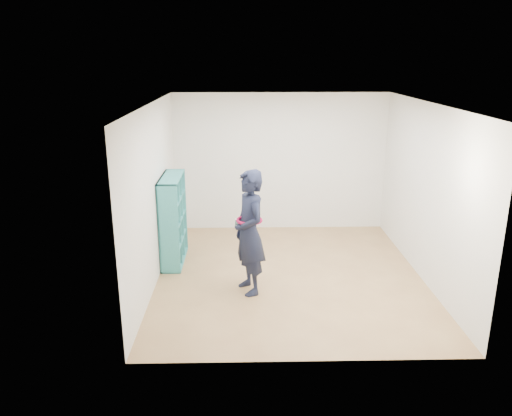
{
  "coord_description": "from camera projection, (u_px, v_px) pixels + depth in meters",
  "views": [
    {
      "loc": [
        -0.68,
        -7.01,
        3.24
      ],
      "look_at": [
        -0.5,
        0.3,
        1.0
      ],
      "focal_mm": 35.0,
      "sensor_mm": 36.0,
      "label": 1
    }
  ],
  "objects": [
    {
      "name": "bookshelf",
      "position": [
        172.0,
        221.0,
        8.03
      ],
      "size": [
        0.31,
        1.07,
        1.43
      ],
      "color": "teal",
      "rests_on": "floor"
    },
    {
      "name": "ceiling",
      "position": [
        293.0,
        104.0,
        6.91
      ],
      "size": [
        4.5,
        4.5,
        0.0
      ],
      "primitive_type": "plane",
      "color": "white",
      "rests_on": "wall_back"
    },
    {
      "name": "person",
      "position": [
        249.0,
        232.0,
        6.92
      ],
      "size": [
        0.63,
        0.76,
        1.78
      ],
      "rotation": [
        0.0,
        0.0,
        -1.2
      ],
      "color": "black",
      "rests_on": "floor"
    },
    {
      "name": "wall_right",
      "position": [
        426.0,
        193.0,
        7.33
      ],
      "size": [
        0.02,
        4.5,
        2.6
      ],
      "primitive_type": "cube",
      "color": "silver",
      "rests_on": "floor"
    },
    {
      "name": "smartphone",
      "position": [
        236.0,
        224.0,
        6.9
      ],
      "size": [
        0.05,
        0.09,
        0.14
      ],
      "rotation": [
        0.28,
        0.0,
        0.44
      ],
      "color": "silver",
      "rests_on": "person"
    },
    {
      "name": "floor",
      "position": [
        289.0,
        275.0,
        7.67
      ],
      "size": [
        4.5,
        4.5,
        0.0
      ],
      "primitive_type": "plane",
      "color": "olive",
      "rests_on": "ground"
    },
    {
      "name": "wall_front",
      "position": [
        311.0,
        252.0,
        5.14
      ],
      "size": [
        4.0,
        0.02,
        2.6
      ],
      "primitive_type": "cube",
      "color": "silver",
      "rests_on": "floor"
    },
    {
      "name": "wall_back",
      "position": [
        280.0,
        162.0,
        9.44
      ],
      "size": [
        4.0,
        0.02,
        2.6
      ],
      "primitive_type": "cube",
      "color": "silver",
      "rests_on": "floor"
    },
    {
      "name": "wall_left",
      "position": [
        154.0,
        195.0,
        7.24
      ],
      "size": [
        0.02,
        4.5,
        2.6
      ],
      "primitive_type": "cube",
      "color": "silver",
      "rests_on": "floor"
    }
  ]
}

